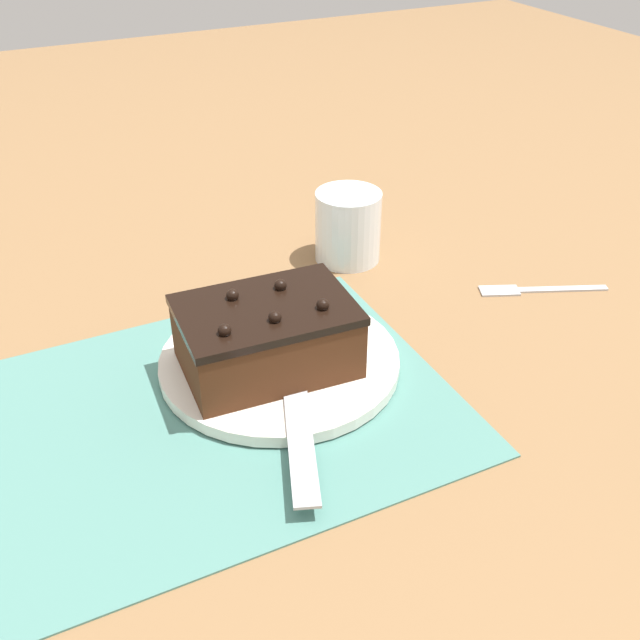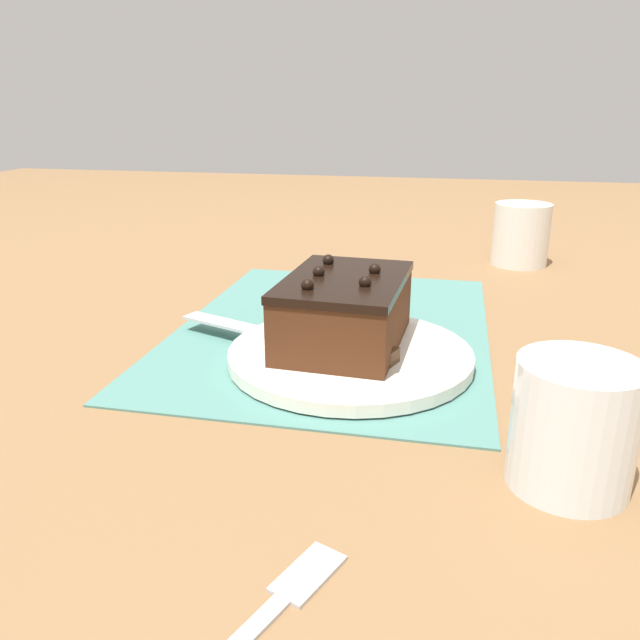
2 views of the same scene
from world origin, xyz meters
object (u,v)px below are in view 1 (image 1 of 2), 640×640
object	(u,v)px
cake_plate	(280,361)
chocolate_cake	(267,336)
dessert_fork	(532,289)
drinking_glass	(348,226)
serving_knife	(293,369)

from	to	relation	value
cake_plate	chocolate_cake	xyz separation A→B (m)	(0.02, 0.01, 0.04)
dessert_fork	cake_plate	bearing A→B (deg)	114.63
chocolate_cake	dessert_fork	world-z (taller)	chocolate_cake
drinking_glass	dessert_fork	bearing A→B (deg)	133.58
serving_knife	drinking_glass	distance (m)	0.27
serving_knife	drinking_glass	world-z (taller)	drinking_glass
dessert_fork	drinking_glass	bearing A→B (deg)	66.40
cake_plate	serving_knife	world-z (taller)	serving_knife
cake_plate	drinking_glass	size ratio (longest dim) A/B	2.70
cake_plate	dessert_fork	bearing A→B (deg)	-178.19
drinking_glass	cake_plate	bearing A→B (deg)	46.25
cake_plate	drinking_glass	world-z (taller)	drinking_glass
chocolate_cake	serving_knife	bearing A→B (deg)	125.21
cake_plate	serving_knife	xyz separation A→B (m)	(-0.00, 0.03, 0.01)
chocolate_cake	drinking_glass	xyz separation A→B (m)	(-0.18, -0.18, -0.01)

